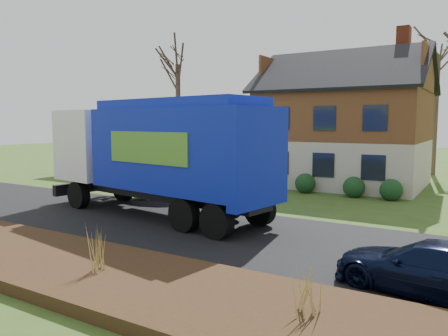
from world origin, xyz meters
The scene contains 12 objects.
ground centered at (0.00, 0.00, 0.00)m, with size 120.00×120.00×0.00m, color #344D19.
road centered at (0.00, 0.00, 0.01)m, with size 80.00×7.00×0.02m, color black.
mulch_verge centered at (0.00, -5.30, 0.15)m, with size 80.00×3.50×0.30m, color black.
main_house centered at (1.49, 13.91, 4.03)m, with size 12.95×8.95×9.26m.
ranch_house centered at (-12.00, 13.00, 1.81)m, with size 9.80×8.20×3.70m.
garbage_truck centered at (-1.70, 1.06, 2.68)m, with size 11.16×4.45×4.65m.
silver_sedan centered at (-3.31, 4.64, 0.78)m, with size 1.65×4.74×1.56m, color #9B9EA2.
navy_wagon centered at (8.60, -2.20, 0.61)m, with size 1.70×4.19×1.22m, color black.
tree_front_west centered at (-7.56, 10.04, 8.50)m, with size 3.47×3.47×10.31m.
tree_back centered at (6.18, 22.00, 9.58)m, with size 3.63×3.63×11.50m.
grass_clump_mid centered at (1.83, -5.42, 0.84)m, with size 0.39×0.32×1.08m.
grass_clump_east centered at (6.88, -5.10, 0.78)m, with size 0.39×0.32×0.97m.
Camera 1 is at (9.57, -12.44, 3.78)m, focal length 35.00 mm.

